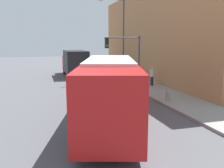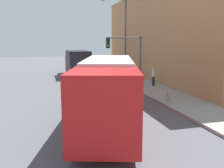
{
  "view_description": "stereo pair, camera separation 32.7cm",
  "coord_description": "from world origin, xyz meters",
  "px_view_note": "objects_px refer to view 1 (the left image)",
  "views": [
    {
      "loc": [
        -3.36,
        -11.92,
        4.3
      ],
      "look_at": [
        1.22,
        3.82,
        1.46
      ],
      "focal_mm": 40.0,
      "sensor_mm": 36.0,
      "label": 1
    },
    {
      "loc": [
        -3.05,
        -12.01,
        4.3
      ],
      "look_at": [
        1.22,
        3.82,
        1.46
      ],
      "focal_mm": 40.0,
      "sensor_mm": 36.0,
      "label": 2
    }
  ],
  "objects_px": {
    "delivery_truck": "(75,62)",
    "pedestrian_near_corner": "(152,76)",
    "fire_hydrant": "(168,96)",
    "traffic_light_pole": "(126,52)",
    "street_lamp": "(120,33)",
    "parking_meter": "(131,75)",
    "city_bus": "(110,85)"
  },
  "relations": [
    {
      "from": "city_bus",
      "to": "parking_meter",
      "type": "distance_m",
      "value": 11.06
    },
    {
      "from": "fire_hydrant",
      "to": "parking_meter",
      "type": "distance_m",
      "value": 7.46
    },
    {
      "from": "fire_hydrant",
      "to": "traffic_light_pole",
      "type": "bearing_deg",
      "value": 100.48
    },
    {
      "from": "traffic_light_pole",
      "to": "street_lamp",
      "type": "distance_m",
      "value": 5.08
    },
    {
      "from": "parking_meter",
      "to": "pedestrian_near_corner",
      "type": "height_order",
      "value": "pedestrian_near_corner"
    },
    {
      "from": "city_bus",
      "to": "traffic_light_pole",
      "type": "height_order",
      "value": "traffic_light_pole"
    },
    {
      "from": "delivery_truck",
      "to": "parking_meter",
      "type": "distance_m",
      "value": 9.34
    },
    {
      "from": "delivery_truck",
      "to": "fire_hydrant",
      "type": "xyz_separation_m",
      "value": [
        4.29,
        -15.72,
        -1.18
      ]
    },
    {
      "from": "fire_hydrant",
      "to": "street_lamp",
      "type": "xyz_separation_m",
      "value": [
        -0.09,
        10.4,
        4.6
      ]
    },
    {
      "from": "city_bus",
      "to": "traffic_light_pole",
      "type": "xyz_separation_m",
      "value": [
        3.82,
        8.19,
        1.4
      ]
    },
    {
      "from": "delivery_truck",
      "to": "pedestrian_near_corner",
      "type": "height_order",
      "value": "delivery_truck"
    },
    {
      "from": "delivery_truck",
      "to": "traffic_light_pole",
      "type": "height_order",
      "value": "traffic_light_pole"
    },
    {
      "from": "city_bus",
      "to": "traffic_light_pole",
      "type": "relative_size",
      "value": 2.53
    },
    {
      "from": "traffic_light_pole",
      "to": "pedestrian_near_corner",
      "type": "bearing_deg",
      "value": 5.34
    },
    {
      "from": "city_bus",
      "to": "parking_meter",
      "type": "xyz_separation_m",
      "value": [
        4.88,
        9.88,
        -0.89
      ]
    },
    {
      "from": "fire_hydrant",
      "to": "pedestrian_near_corner",
      "type": "xyz_separation_m",
      "value": [
        1.6,
        6.0,
        0.54
      ]
    },
    {
      "from": "city_bus",
      "to": "parking_meter",
      "type": "bearing_deg",
      "value": 80.04
    },
    {
      "from": "delivery_truck",
      "to": "pedestrian_near_corner",
      "type": "xyz_separation_m",
      "value": [
        5.88,
        -9.72,
        -0.64
      ]
    },
    {
      "from": "city_bus",
      "to": "street_lamp",
      "type": "bearing_deg",
      "value": 85.86
    },
    {
      "from": "parking_meter",
      "to": "street_lamp",
      "type": "height_order",
      "value": "street_lamp"
    },
    {
      "from": "fire_hydrant",
      "to": "traffic_light_pole",
      "type": "relative_size",
      "value": 0.16
    },
    {
      "from": "delivery_truck",
      "to": "parking_meter",
      "type": "height_order",
      "value": "delivery_truck"
    },
    {
      "from": "fire_hydrant",
      "to": "parking_meter",
      "type": "relative_size",
      "value": 0.56
    },
    {
      "from": "street_lamp",
      "to": "traffic_light_pole",
      "type": "bearing_deg",
      "value": -101.84
    },
    {
      "from": "city_bus",
      "to": "street_lamp",
      "type": "xyz_separation_m",
      "value": [
        4.8,
        12.84,
        3.19
      ]
    },
    {
      "from": "delivery_truck",
      "to": "fire_hydrant",
      "type": "relative_size",
      "value": 9.77
    },
    {
      "from": "city_bus",
      "to": "street_lamp",
      "type": "distance_m",
      "value": 14.07
    },
    {
      "from": "fire_hydrant",
      "to": "parking_meter",
      "type": "bearing_deg",
      "value": 90.0
    },
    {
      "from": "delivery_truck",
      "to": "pedestrian_near_corner",
      "type": "distance_m",
      "value": 11.38
    },
    {
      "from": "traffic_light_pole",
      "to": "city_bus",
      "type": "bearing_deg",
      "value": -115.02
    },
    {
      "from": "street_lamp",
      "to": "parking_meter",
      "type": "bearing_deg",
      "value": -88.29
    },
    {
      "from": "fire_hydrant",
      "to": "street_lamp",
      "type": "bearing_deg",
      "value": 90.49
    }
  ]
}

